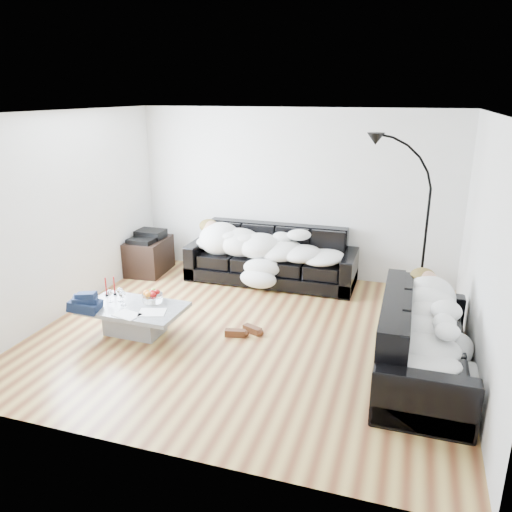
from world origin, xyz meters
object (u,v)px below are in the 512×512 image
(sofa_right, at_px, (425,339))
(sleeper_back, at_px, (270,243))
(fruit_bowl, at_px, (152,295))
(candle_right, at_px, (114,286))
(coffee_table, at_px, (135,320))
(av_cabinet, at_px, (149,256))
(floor_lamp, at_px, (425,239))
(shoes, at_px, (243,331))
(stereo, at_px, (148,236))
(sleeper_right, at_px, (427,319))
(wine_glass_a, at_px, (120,295))
(wine_glass_b, at_px, (110,296))
(sofa_back, at_px, (271,255))
(wine_glass_c, at_px, (123,298))
(candle_left, at_px, (106,287))

(sofa_right, height_order, sleeper_back, sleeper_back)
(fruit_bowl, height_order, candle_right, candle_right)
(coffee_table, relative_size, fruit_bowl, 4.75)
(av_cabinet, bearing_deg, floor_lamp, -8.94)
(candle_right, xyz_separation_m, shoes, (1.69, 0.11, -0.43))
(stereo, relative_size, floor_lamp, 0.21)
(candle_right, bearing_deg, floor_lamp, 20.67)
(coffee_table, height_order, candle_right, candle_right)
(sleeper_right, xyz_separation_m, candle_right, (-3.75, 0.19, -0.16))
(wine_glass_a, xyz_separation_m, candle_right, (-0.18, 0.16, 0.03))
(sleeper_right, distance_m, wine_glass_b, 3.69)
(sofa_back, height_order, sleeper_back, sleeper_back)
(wine_glass_b, height_order, stereo, stereo)
(sleeper_right, distance_m, wine_glass_a, 3.58)
(fruit_bowl, bearing_deg, shoes, 7.51)
(coffee_table, relative_size, wine_glass_c, 6.57)
(sleeper_right, bearing_deg, shoes, 81.84)
(wine_glass_a, bearing_deg, coffee_table, -21.25)
(sofa_back, bearing_deg, shoes, -84.37)
(shoes, height_order, floor_lamp, floor_lamp)
(candle_right, xyz_separation_m, av_cabinet, (-0.51, 1.76, -0.20))
(sofa_back, bearing_deg, sleeper_right, -43.71)
(fruit_bowl, height_order, av_cabinet, av_cabinet)
(coffee_table, distance_m, candle_right, 0.57)
(sofa_right, distance_m, sleeper_right, 0.22)
(sofa_back, height_order, floor_lamp, floor_lamp)
(floor_lamp, bearing_deg, sofa_back, 156.75)
(sofa_right, height_order, fruit_bowl, sofa_right)
(wine_glass_b, relative_size, av_cabinet, 0.20)
(sleeper_back, relative_size, fruit_bowl, 8.54)
(wine_glass_b, bearing_deg, sleeper_right, 0.31)
(shoes, bearing_deg, candle_right, -176.18)
(sleeper_right, bearing_deg, stereo, 65.38)
(candle_right, bearing_deg, wine_glass_b, -71.29)
(shoes, bearing_deg, candle_left, -174.33)
(sofa_right, xyz_separation_m, sleeper_back, (-2.25, 2.10, 0.22))
(sofa_back, xyz_separation_m, candle_right, (-1.50, -1.96, 0.05))
(wine_glass_a, bearing_deg, candle_left, 160.38)
(wine_glass_a, relative_size, candle_left, 0.72)
(sofa_back, height_order, wine_glass_a, sofa_back)
(sleeper_back, relative_size, candle_left, 9.00)
(sofa_back, bearing_deg, sleeper_back, -90.00)
(sleeper_back, relative_size, wine_glass_c, 11.81)
(sleeper_back, relative_size, stereo, 4.95)
(stereo, bearing_deg, sofa_right, -24.43)
(candle_right, distance_m, stereo, 1.84)
(wine_glass_a, height_order, stereo, stereo)
(coffee_table, xyz_separation_m, fruit_bowl, (0.15, 0.21, 0.26))
(wine_glass_b, distance_m, candle_right, 0.22)
(fruit_bowl, relative_size, shoes, 0.62)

